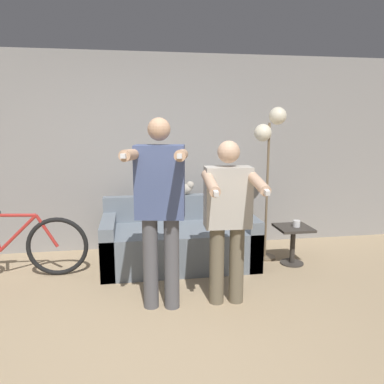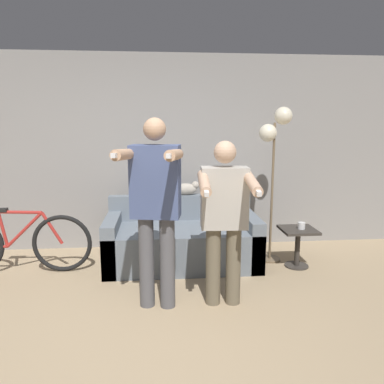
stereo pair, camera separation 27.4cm
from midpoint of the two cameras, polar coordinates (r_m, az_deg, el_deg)
ground_plane at (r=3.15m, az=-5.31°, el=-22.33°), size 16.00×16.00×0.00m
wall_back at (r=5.09m, az=-5.54°, el=5.92°), size 10.00×0.05×2.60m
couch at (r=4.61m, az=0.17°, el=-7.55°), size 1.82×0.92×0.79m
person_left at (r=3.34m, az=-3.26°, el=-1.45°), size 0.59×0.74×1.75m
person_right at (r=3.44m, az=7.23°, el=-3.31°), size 0.52×0.69×1.55m
cat at (r=4.82m, az=0.71°, el=0.50°), size 0.43×0.14×0.18m
floor_lamp at (r=4.63m, az=14.20°, el=7.86°), size 0.39×0.27×1.89m
side_table at (r=4.69m, az=17.46°, el=-6.97°), size 0.40×0.40×0.47m
cup at (r=4.65m, az=17.98°, el=-4.92°), size 0.09×0.09×0.08m
bicycle at (r=4.67m, az=-23.47°, el=-7.20°), size 1.65×0.07×0.76m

